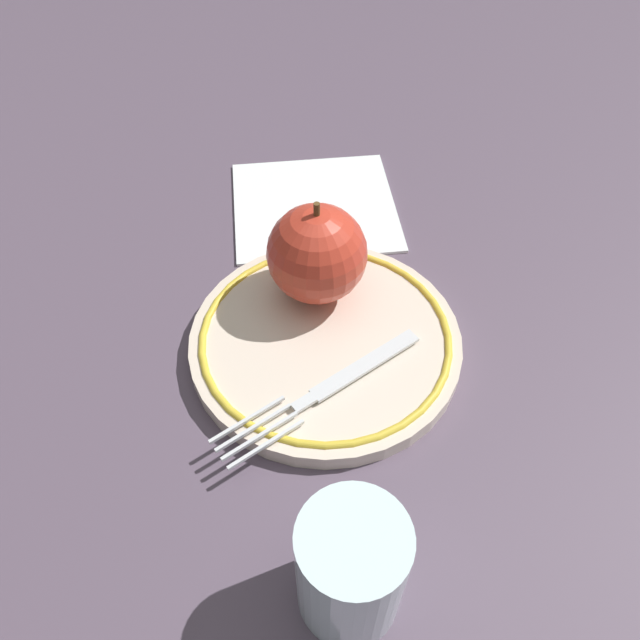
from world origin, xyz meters
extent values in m
plane|color=#544556|center=(0.00, 0.00, 0.00)|extent=(2.00, 2.00, 0.00)
cylinder|color=beige|center=(0.00, 0.01, 0.01)|extent=(0.21, 0.21, 0.01)
torus|color=gold|center=(0.00, 0.01, 0.01)|extent=(0.20, 0.20, 0.01)
sphere|color=red|center=(0.02, 0.05, 0.06)|extent=(0.08, 0.08, 0.08)
cylinder|color=brown|center=(0.02, 0.05, 0.10)|extent=(0.00, 0.00, 0.01)
cube|color=silver|center=(0.01, -0.03, 0.02)|extent=(0.10, 0.02, 0.00)
cube|color=silver|center=(-0.05, -0.03, 0.02)|extent=(0.02, 0.01, 0.00)
cube|color=silver|center=(-0.09, -0.02, 0.02)|extent=(0.06, 0.01, 0.00)
cube|color=silver|center=(-0.09, -0.03, 0.02)|extent=(0.06, 0.01, 0.00)
cube|color=silver|center=(-0.09, -0.04, 0.02)|extent=(0.06, 0.01, 0.00)
cube|color=silver|center=(-0.09, -0.05, 0.02)|extent=(0.06, 0.01, 0.00)
cylinder|color=silver|center=(-0.09, -0.15, 0.04)|extent=(0.06, 0.06, 0.09)
cube|color=white|center=(0.09, 0.16, 0.00)|extent=(0.21, 0.20, 0.01)
camera|label=1|loc=(-0.17, -0.24, 0.39)|focal=35.00mm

